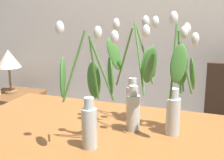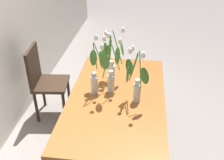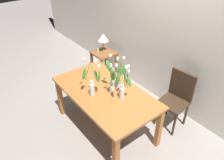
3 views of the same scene
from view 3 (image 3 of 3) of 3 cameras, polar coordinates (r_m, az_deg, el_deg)
The scene contains 11 objects.
ground_plane at distance 3.61m, azimuth -1.65°, elevation -12.36°, with size 18.00×18.00×0.00m, color gray.
room_wall_rear at distance 3.66m, azimuth 15.25°, elevation 12.63°, with size 9.00×0.10×2.70m, color silver.
dining_table at distance 3.18m, azimuth -1.84°, elevation -4.28°, with size 1.60×0.90×0.74m.
tulip_vase_0 at distance 2.99m, azimuth -0.11°, elevation -0.24°, with size 0.29×0.17×0.55m.
tulip_vase_1 at distance 2.96m, azimuth -5.17°, elevation -0.58°, with size 0.24×0.24×0.55m.
tulip_vase_2 at distance 2.85m, azimuth 3.06°, elevation -1.32°, with size 0.13×0.25×0.59m.
tulip_vase_3 at distance 3.08m, azimuth 1.89°, elevation 0.71°, with size 0.17×0.17×0.56m.
dining_chair at distance 3.51m, azimuth 16.61°, elevation -4.27°, with size 0.44×0.44×0.93m.
side_table at distance 4.65m, azimuth -2.15°, elevation 6.01°, with size 0.44×0.44×0.55m.
table_lamp at distance 4.50m, azimuth -2.37°, elevation 11.04°, with size 0.22×0.22×0.40m.
pillar_candle at distance 4.64m, azimuth -3.71°, elevation 8.05°, with size 0.06×0.06×0.07m, color beige.
Camera 3 is at (2.02, -1.45, 2.62)m, focal length 34.79 mm.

